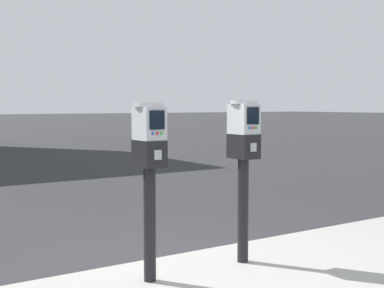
% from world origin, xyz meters
% --- Properties ---
extents(ground_plane, '(160.00, 160.00, 0.00)m').
position_xyz_m(ground_plane, '(0.00, 0.00, 0.00)').
color(ground_plane, '#28282B').
extents(parking_meter_near_kerb, '(0.22, 0.25, 1.31)m').
position_xyz_m(parking_meter_near_kerb, '(-0.30, -0.29, 1.05)').
color(parking_meter_near_kerb, black).
rests_on(parking_meter_near_kerb, sidewalk_slab).
extents(parking_meter_twin_adjacent, '(0.22, 0.25, 1.34)m').
position_xyz_m(parking_meter_twin_adjacent, '(0.58, -0.29, 1.06)').
color(parking_meter_twin_adjacent, black).
rests_on(parking_meter_twin_adjacent, sidewalk_slab).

